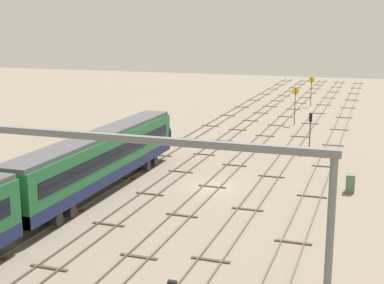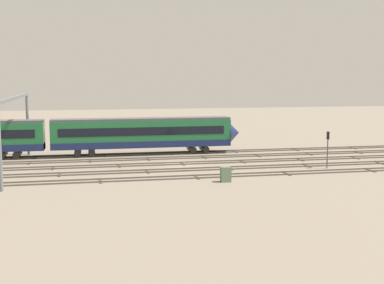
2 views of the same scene
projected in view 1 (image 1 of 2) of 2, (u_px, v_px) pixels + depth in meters
ground_plane at (212, 187)px, 46.65m from camera, size 205.92×205.92×0.00m
track_near_foreground at (312, 196)px, 43.96m from camera, size 189.92×2.40×0.16m
track_second_near at (261, 191)px, 45.30m from camera, size 189.92×2.40×0.16m
track_middle at (212, 186)px, 46.63m from camera, size 189.92×2.40×0.16m
track_second_far at (166, 182)px, 47.97m from camera, size 189.92×2.40×0.16m
track_with_train at (123, 177)px, 49.31m from camera, size 189.92×2.40×0.16m
overhead_gantry at (105, 168)px, 27.62m from camera, size 0.40×23.17×8.33m
speed_sign_near_foreground at (295, 100)px, 74.74m from camera, size 0.14×0.96×5.16m
speed_sign_mid_trackside at (311, 87)px, 91.35m from camera, size 0.14×1.04×5.00m
signal_light_trackside_approach at (310, 127)px, 58.72m from camera, size 0.31×0.32×4.27m
relay_cabinet at (350, 183)px, 45.12m from camera, size 1.03×0.71×1.53m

